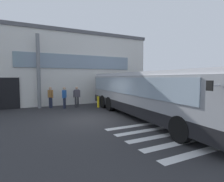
{
  "coord_description": "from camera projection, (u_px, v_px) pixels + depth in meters",
  "views": [
    {
      "loc": [
        -3.6,
        -9.72,
        2.39
      ],
      "look_at": [
        1.84,
        1.0,
        1.5
      ],
      "focal_mm": 28.83,
      "sensor_mm": 36.0,
      "label": 1
    }
  ],
  "objects": [
    {
      "name": "passenger_at_curb_edge",
      "position": [
        77.0,
        96.0,
        14.54
      ],
      "size": [
        0.59,
        0.25,
        1.68
      ],
      "color": "#2D2D33",
      "rests_on": "ground"
    },
    {
      "name": "safety_bollard_yellow",
      "position": [
        98.0,
        102.0,
        14.47
      ],
      "size": [
        0.18,
        0.18,
        0.9
      ],
      "primitive_type": "cylinder",
      "color": "yellow",
      "rests_on": "ground"
    },
    {
      "name": "bay_paint_stripes",
      "position": [
        171.0,
        134.0,
        7.61
      ],
      "size": [
        4.4,
        3.96,
        0.01
      ],
      "color": "silver",
      "rests_on": "ground"
    },
    {
      "name": "ground_plane",
      "position": [
        92.0,
        119.0,
        10.44
      ],
      "size": [
        80.0,
        90.0,
        0.02
      ],
      "primitive_type": "cube",
      "color": "#2B2B2D",
      "rests_on": "ground"
    },
    {
      "name": "passenger_by_doorway",
      "position": [
        64.0,
        97.0,
        13.92
      ],
      "size": [
        0.39,
        0.51,
        1.68
      ],
      "color": "#1E2338",
      "rests_on": "ground"
    },
    {
      "name": "entry_support_column",
      "position": [
        38.0,
        71.0,
        13.97
      ],
      "size": [
        0.28,
        0.28,
        5.76
      ],
      "primitive_type": "cylinder",
      "color": "slate",
      "rests_on": "ground"
    },
    {
      "name": "terminal_building",
      "position": [
        50.0,
        70.0,
        20.14
      ],
      "size": [
        18.01,
        13.8,
        6.61
      ],
      "color": "silver",
      "rests_on": "ground"
    },
    {
      "name": "bus_main_foreground",
      "position": [
        145.0,
        95.0,
        10.82
      ],
      "size": [
        3.88,
        12.34,
        2.7
      ],
      "color": "gray",
      "rests_on": "ground"
    },
    {
      "name": "passenger_near_column",
      "position": [
        50.0,
        96.0,
        14.18
      ],
      "size": [
        0.38,
        0.52,
        1.68
      ],
      "color": "#1E2338",
      "rests_on": "ground"
    }
  ]
}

